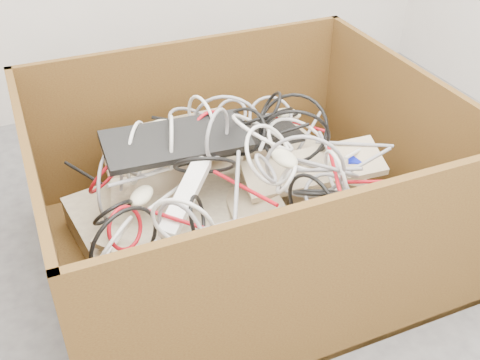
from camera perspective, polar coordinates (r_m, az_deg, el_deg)
name	(u,v)px	position (r m, az deg, el deg)	size (l,w,h in m)	color
ground	(294,283)	(1.98, 5.39, -10.17)	(3.00, 3.00, 0.00)	#48484A
cardboard_box	(237,220)	(1.99, -0.26, -4.01)	(1.28, 1.07, 0.62)	#402710
keyboard_pile	(246,189)	(1.93, 0.59, -0.87)	(1.08, 0.88, 0.38)	#C9AF8E
mice_scatter	(254,175)	(1.84, 1.42, 0.52)	(0.79, 0.78, 0.23)	beige
power_strip_left	(186,196)	(1.74, -5.39, -1.60)	(0.30, 0.05, 0.04)	white
power_strip_right	(161,262)	(1.55, -7.85, -8.05)	(0.31, 0.06, 0.04)	white
vga_plug	(354,161)	(1.98, 11.25, 1.82)	(0.04, 0.04, 0.02)	#0C18B7
cable_tangle	(230,160)	(1.84, -0.96, 1.96)	(1.17, 0.87, 0.44)	gray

